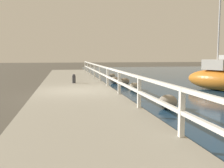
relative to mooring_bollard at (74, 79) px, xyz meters
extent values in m
plane|color=#4C473D|center=(-0.03, -3.34, -0.55)|extent=(120.00, 120.00, 0.00)
cube|color=gray|center=(-0.03, -3.34, -0.41)|extent=(3.64, 36.00, 0.29)
cube|color=white|center=(1.69, -10.71, 0.23)|extent=(0.10, 0.10, 0.99)
cube|color=white|center=(1.69, -7.76, 0.23)|extent=(0.10, 0.10, 0.99)
cube|color=white|center=(1.69, -4.82, 0.23)|extent=(0.10, 0.10, 0.99)
cube|color=white|center=(1.69, -1.87, 0.23)|extent=(0.10, 0.10, 0.99)
cube|color=white|center=(1.69, 1.08, 0.23)|extent=(0.10, 0.10, 0.99)
cube|color=white|center=(1.69, 4.02, 0.23)|extent=(0.10, 0.10, 0.99)
cube|color=white|center=(1.69, 6.97, 0.23)|extent=(0.10, 0.10, 0.99)
cube|color=white|center=(1.69, 9.91, 0.23)|extent=(0.10, 0.10, 0.99)
cube|color=white|center=(1.69, 12.86, 0.23)|extent=(0.10, 0.10, 0.99)
cube|color=white|center=(1.69, -3.34, 0.68)|extent=(0.09, 32.50, 0.08)
cube|color=white|center=(1.69, -3.34, 0.23)|extent=(0.09, 32.50, 0.08)
ellipsoid|color=slate|center=(3.24, 0.87, -0.31)|extent=(0.64, 0.57, 0.48)
ellipsoid|color=gray|center=(2.79, 1.88, -0.32)|extent=(0.63, 0.57, 0.47)
ellipsoid|color=gray|center=(3.24, -1.55, -0.34)|extent=(0.55, 0.50, 0.42)
ellipsoid|color=gray|center=(3.46, 6.37, -0.36)|extent=(0.51, 0.46, 0.38)
ellipsoid|color=gray|center=(3.05, -6.75, -0.30)|extent=(0.68, 0.61, 0.51)
cylinder|color=#333338|center=(0.00, 0.00, -0.06)|extent=(0.20, 0.20, 0.40)
sphere|color=#333338|center=(0.00, 0.00, 0.17)|extent=(0.18, 0.18, 0.18)
ellipsoid|color=orange|center=(7.67, -2.41, 0.01)|extent=(2.87, 3.92, 1.11)
cube|color=beige|center=(7.67, -2.41, 0.85)|extent=(1.49, 1.61, 0.56)
cylinder|color=silver|center=(7.67, -2.41, 3.52)|extent=(0.09, 0.09, 5.90)
camera|label=1|loc=(-0.57, -15.41, 1.34)|focal=42.00mm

